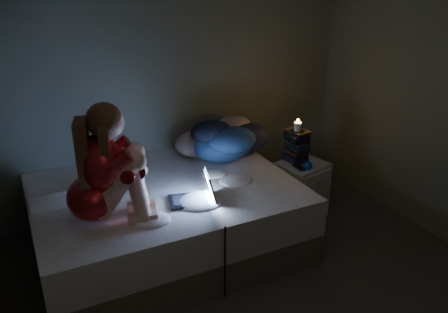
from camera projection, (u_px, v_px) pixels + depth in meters
floor at (280, 309)px, 3.23m from camera, size 3.60×3.80×0.02m
wall_back at (177, 76)px, 4.30m from camera, size 3.60×0.02×2.60m
bed at (167, 217)px, 3.84m from camera, size 2.12×1.59×0.58m
pillow at (61, 190)px, 3.51m from camera, size 0.49×0.35×0.14m
woman at (88, 165)px, 3.06m from camera, size 0.61×0.48×0.88m
laptop at (191, 187)px, 3.44m from camera, size 0.41×0.33×0.25m
clothes_pile at (222, 137)px, 4.25m from camera, size 0.75×0.65×0.39m
nightstand at (301, 190)px, 4.34m from camera, size 0.49×0.46×0.56m
book_stack at (296, 146)px, 4.23m from camera, size 0.19×0.25×0.29m
candle at (298, 128)px, 4.16m from camera, size 0.07×0.07×0.08m
phone at (297, 167)px, 4.14m from camera, size 0.10×0.15×0.01m
blue_orb at (304, 166)px, 4.08m from camera, size 0.08×0.08×0.08m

